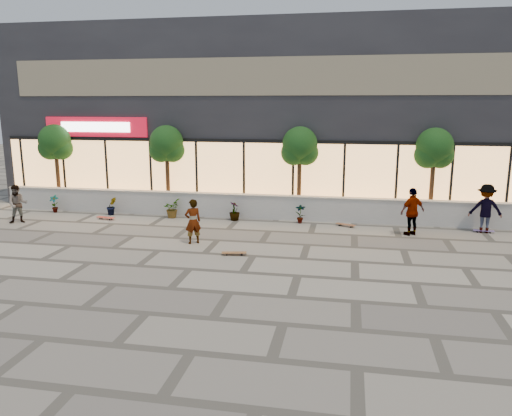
% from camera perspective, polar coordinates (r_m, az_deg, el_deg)
% --- Properties ---
extents(ground, '(80.00, 80.00, 0.00)m').
position_cam_1_polar(ground, '(15.22, -7.62, -6.93)').
color(ground, gray).
rests_on(ground, ground).
extents(planter_wall, '(22.00, 0.42, 1.04)m').
position_cam_1_polar(planter_wall, '(21.61, -1.89, 0.26)').
color(planter_wall, silver).
rests_on(planter_wall, ground).
extents(retail_building, '(24.00, 9.17, 8.50)m').
position_cam_1_polar(retail_building, '(26.55, 0.65, 10.54)').
color(retail_building, '#232227').
rests_on(retail_building, ground).
extents(shrub_a, '(0.43, 0.29, 0.81)m').
position_cam_1_polar(shrub_a, '(24.42, -22.06, 0.46)').
color(shrub_a, '#133D15').
rests_on(shrub_a, ground).
extents(shrub_b, '(0.57, 0.57, 0.81)m').
position_cam_1_polar(shrub_b, '(23.04, -16.17, 0.22)').
color(shrub_b, '#133D15').
rests_on(shrub_b, ground).
extents(shrub_c, '(0.68, 0.77, 0.81)m').
position_cam_1_polar(shrub_c, '(21.93, -9.62, -0.05)').
color(shrub_c, '#133D15').
rests_on(shrub_c, ground).
extents(shrub_d, '(0.64, 0.64, 0.81)m').
position_cam_1_polar(shrub_d, '(21.13, -2.48, -0.34)').
color(shrub_d, '#133D15').
rests_on(shrub_d, ground).
extents(shrub_e, '(0.46, 0.35, 0.81)m').
position_cam_1_polar(shrub_e, '(20.69, 5.10, -0.64)').
color(shrub_e, '#133D15').
rests_on(shrub_e, ground).
extents(tree_west, '(1.60, 1.50, 3.92)m').
position_cam_1_polar(tree_west, '(25.39, -21.96, 6.77)').
color(tree_west, '#4D311B').
rests_on(tree_west, ground).
extents(tree_midwest, '(1.60, 1.50, 3.92)m').
position_cam_1_polar(tree_midwest, '(22.92, -10.19, 6.98)').
color(tree_midwest, '#4D311B').
rests_on(tree_midwest, ground).
extents(tree_mideast, '(1.60, 1.50, 3.92)m').
position_cam_1_polar(tree_mideast, '(21.55, 5.02, 6.81)').
color(tree_mideast, '#4D311B').
rests_on(tree_mideast, ground).
extents(tree_east, '(1.60, 1.50, 3.92)m').
position_cam_1_polar(tree_east, '(21.71, 19.71, 6.20)').
color(tree_east, '#4D311B').
rests_on(tree_east, ground).
extents(skater_center, '(0.70, 0.64, 1.60)m').
position_cam_1_polar(skater_center, '(17.71, -7.22, -1.53)').
color(skater_center, white).
rests_on(skater_center, ground).
extents(skater_left, '(0.97, 0.90, 1.59)m').
position_cam_1_polar(skater_left, '(22.81, -25.58, 0.41)').
color(skater_left, '#91785D').
rests_on(skater_left, ground).
extents(skater_right_near, '(1.12, 0.96, 1.81)m').
position_cam_1_polar(skater_right_near, '(19.55, 17.44, -0.41)').
color(skater_right_near, white).
rests_on(skater_right_near, ground).
extents(skater_right_far, '(1.26, 0.79, 1.88)m').
position_cam_1_polar(skater_right_far, '(20.97, 24.76, -0.05)').
color(skater_right_far, '#A0321D').
rests_on(skater_right_far, ground).
extents(skateboard_center, '(0.84, 0.37, 0.10)m').
position_cam_1_polar(skateboard_center, '(16.41, -2.52, -5.13)').
color(skateboard_center, brown).
rests_on(skateboard_center, ground).
extents(skateboard_left, '(0.85, 0.36, 0.10)m').
position_cam_1_polar(skateboard_left, '(22.28, -16.81, -1.05)').
color(skateboard_left, red).
rests_on(skateboard_left, ground).
extents(skateboard_right_near, '(0.82, 0.53, 0.10)m').
position_cam_1_polar(skateboard_right_near, '(20.43, 10.22, -1.88)').
color(skateboard_right_near, brown).
rests_on(skateboard_right_near, ground).
extents(skateboard_right_far, '(0.77, 0.26, 0.09)m').
position_cam_1_polar(skateboard_right_far, '(21.08, 24.58, -2.38)').
color(skateboard_right_far, '#6C549A').
rests_on(skateboard_right_far, ground).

